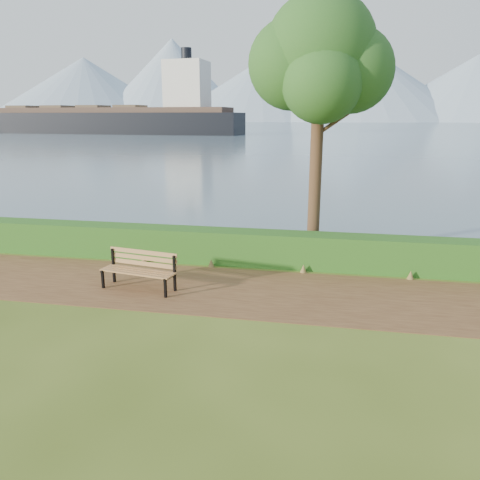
# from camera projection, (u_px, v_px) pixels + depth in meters

# --- Properties ---
(ground) EXTENTS (140.00, 140.00, 0.00)m
(ground) POSITION_uv_depth(u_px,v_px,m) (234.00, 295.00, 11.63)
(ground) COLOR #445618
(ground) RESTS_ON ground
(path) EXTENTS (40.00, 3.40, 0.01)m
(path) POSITION_uv_depth(u_px,v_px,m) (236.00, 290.00, 11.91)
(path) COLOR #55331D
(path) RESTS_ON ground
(hedge) EXTENTS (32.00, 0.85, 1.00)m
(hedge) POSITION_uv_depth(u_px,v_px,m) (251.00, 248.00, 13.97)
(hedge) COLOR #214D16
(hedge) RESTS_ON ground
(water) EXTENTS (700.00, 510.00, 0.00)m
(water) POSITION_uv_depth(u_px,v_px,m) (329.00, 124.00, 258.32)
(water) COLOR #475F72
(water) RESTS_ON ground
(mountains) EXTENTS (585.00, 190.00, 70.00)m
(mountains) POSITION_uv_depth(u_px,v_px,m) (321.00, 87.00, 391.45)
(mountains) COLOR #859CB2
(mountains) RESTS_ON ground
(bench) EXTENTS (2.03, 0.90, 0.98)m
(bench) POSITION_uv_depth(u_px,v_px,m) (140.00, 267.00, 11.93)
(bench) COLOR black
(bench) RESTS_ON ground
(tree) EXTENTS (4.14, 3.47, 7.97)m
(tree) POSITION_uv_depth(u_px,v_px,m) (320.00, 57.00, 13.21)
(tree) COLOR #351F15
(tree) RESTS_ON ground
(cargo_ship) EXTENTS (70.63, 15.40, 21.27)m
(cargo_ship) POSITION_uv_depth(u_px,v_px,m) (112.00, 121.00, 115.17)
(cargo_ship) COLOR black
(cargo_ship) RESTS_ON ground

